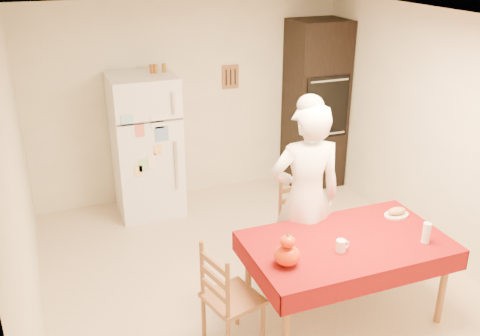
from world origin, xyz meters
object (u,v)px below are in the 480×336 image
oven_cabinet (315,105)px  coffee_mug (341,246)px  dining_table (347,248)px  seated_woman (306,199)px  chair_left (226,295)px  wine_glass (426,233)px  chair_far (301,222)px  pumpkin_lower (287,255)px  refrigerator (146,146)px  bread_plate (396,215)px

oven_cabinet → coffee_mug: (-1.27, -2.80, -0.29)m
dining_table → coffee_mug: (-0.14, -0.12, 0.12)m
seated_woman → coffee_mug: bearing=97.1°
chair_left → wine_glass: chair_left is taller
chair_far → wine_glass: size_ratio=5.40×
coffee_mug → pumpkin_lower: bearing=-178.4°
refrigerator → seated_woman: seated_woman is taller
refrigerator → coffee_mug: 2.94m
refrigerator → chair_far: size_ratio=1.79×
bread_plate → refrigerator: bearing=126.9°
wine_glass → coffee_mug: bearing=170.2°
coffee_mug → bread_plate: coffee_mug is taller
chair_far → pumpkin_lower: chair_far is taller
refrigerator → oven_cabinet: size_ratio=0.77×
oven_cabinet → bread_plate: oven_cabinet is taller
oven_cabinet → seated_woman: bearing=-120.3°
pumpkin_lower → chair_left: bearing=166.0°
chair_left → pumpkin_lower: size_ratio=4.52×
coffee_mug → bread_plate: size_ratio=0.42×
coffee_mug → oven_cabinet: bearing=65.6°
pumpkin_lower → dining_table: bearing=12.3°
oven_cabinet → chair_far: (-1.13, -1.84, -0.59)m
chair_left → dining_table: bearing=-103.3°
chair_left → seated_woman: seated_woman is taller
seated_woman → pumpkin_lower: (-0.51, -0.68, -0.08)m
pumpkin_lower → coffee_mug: bearing=1.6°
seated_woman → coffee_mug: 0.67m
chair_left → coffee_mug: chair_left is taller
dining_table → pumpkin_lower: pumpkin_lower is taller
dining_table → chair_far: 0.86m
coffee_mug → wine_glass: 0.75m
oven_cabinet → wine_glass: oven_cabinet is taller
refrigerator → chair_left: bearing=-88.8°
chair_left → bread_plate: chair_left is taller
chair_far → seated_woman: 0.53m
seated_woman → coffee_mug: size_ratio=18.45×
chair_left → wine_glass: (1.69, -0.23, 0.34)m
seated_woman → dining_table: bearing=111.3°
chair_far → chair_left: 1.40m
coffee_mug → seated_woman: bearing=88.4°
coffee_mug → pumpkin_lower: pumpkin_lower is taller
pumpkin_lower → bread_plate: bearing=15.6°
dining_table → bread_plate: (0.66, 0.22, 0.08)m
dining_table → bread_plate: size_ratio=7.08×
dining_table → chair_left: 1.11m
oven_cabinet → pumpkin_lower: bearing=-122.0°
wine_glass → refrigerator: bearing=121.2°
chair_far → wine_glass: bearing=-66.1°
pumpkin_lower → wine_glass: 1.24m
dining_table → chair_left: chair_left is taller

